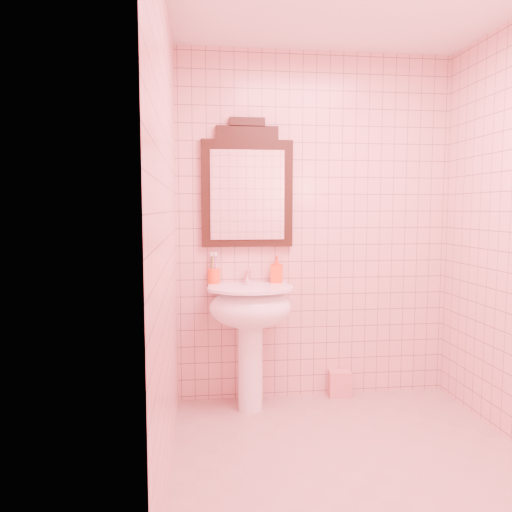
{
  "coord_description": "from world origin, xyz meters",
  "views": [
    {
      "loc": [
        -0.86,
        -2.45,
        1.39
      ],
      "look_at": [
        -0.5,
        0.55,
        1.1
      ],
      "focal_mm": 35.0,
      "sensor_mm": 36.0,
      "label": 1
    }
  ],
  "objects": [
    {
      "name": "pedestal_sink",
      "position": [
        -0.5,
        0.87,
        0.66
      ],
      "size": [
        0.58,
        0.58,
        0.86
      ],
      "color": "white",
      "rests_on": "floor"
    },
    {
      "name": "faucet",
      "position": [
        -0.5,
        1.01,
        0.92
      ],
      "size": [
        0.04,
        0.16,
        0.11
      ],
      "color": "white",
      "rests_on": "pedestal_sink"
    },
    {
      "name": "toothbrush_cup",
      "position": [
        -0.74,
        1.05,
        0.92
      ],
      "size": [
        0.09,
        0.09,
        0.2
      ],
      "rotation": [
        0.0,
        0.0,
        0.25
      ],
      "color": "#F44214",
      "rests_on": "pedestal_sink"
    },
    {
      "name": "floor",
      "position": [
        0.0,
        0.0,
        0.0
      ],
      "size": [
        2.2,
        2.2,
        0.0
      ],
      "primitive_type": "plane",
      "color": "tan",
      "rests_on": "ground"
    },
    {
      "name": "back_wall",
      "position": [
        0.0,
        1.1,
        1.25
      ],
      "size": [
        2.0,
        0.02,
        2.5
      ],
      "primitive_type": "cube",
      "color": "#E1A59D",
      "rests_on": "floor"
    },
    {
      "name": "mirror",
      "position": [
        -0.5,
        1.07,
        1.54
      ],
      "size": [
        0.65,
        0.06,
        0.9
      ],
      "color": "black",
      "rests_on": "back_wall"
    },
    {
      "name": "towel",
      "position": [
        0.19,
        1.04,
        0.1
      ],
      "size": [
        0.17,
        0.12,
        0.2
      ],
      "primitive_type": "cube",
      "rotation": [
        0.0,
        0.0,
        -0.12
      ],
      "color": "pink",
      "rests_on": "floor"
    },
    {
      "name": "soap_dispenser",
      "position": [
        -0.29,
        1.03,
        0.96
      ],
      "size": [
        0.1,
        0.1,
        0.19
      ],
      "primitive_type": "imported",
      "rotation": [
        0.0,
        0.0,
        -0.18
      ],
      "color": "#EC4113",
      "rests_on": "pedestal_sink"
    }
  ]
}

